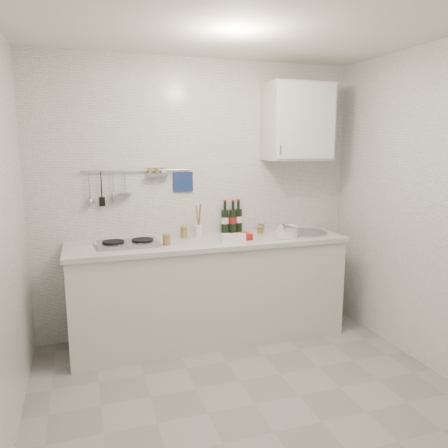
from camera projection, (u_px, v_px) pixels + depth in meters
name	position (u px, v px, depth m)	size (l,w,h in m)	color
floor	(255.00, 404.00, 2.98)	(3.00, 3.00, 0.00)	gray
ceiling	(260.00, 12.00, 2.53)	(3.00, 3.00, 0.00)	silver
back_wall	(200.00, 198.00, 4.06)	(3.00, 0.02, 2.50)	silver
wall_right	(446.00, 213.00, 3.21)	(0.02, 2.80, 2.50)	silver
counter	(210.00, 292.00, 3.93)	(2.44, 0.64, 0.96)	beige
wall_rail	(135.00, 182.00, 3.81)	(0.98, 0.09, 0.34)	#93969B
wall_cabinet	(298.00, 122.00, 4.04)	(0.60, 0.38, 0.70)	beige
plate_stack_hob	(114.00, 243.00, 3.64)	(0.33, 0.32, 0.03)	#4C65AC
plate_stack_sink	(287.00, 232.00, 3.95)	(0.24, 0.22, 0.10)	white
wine_bottles	(232.00, 216.00, 4.13)	(0.21, 0.11, 0.31)	black
butter_dish	(234.00, 238.00, 3.77)	(0.21, 0.10, 0.06)	white
strawberry_punnet	(243.00, 236.00, 3.84)	(0.13, 0.13, 0.05)	red
utensil_crock	(199.00, 229.00, 3.95)	(0.07, 0.07, 0.30)	white
jar_a	(184.00, 232.00, 3.92)	(0.07, 0.07, 0.11)	olive
jar_b	(261.00, 227.00, 4.21)	(0.06, 0.06, 0.08)	olive
jar_c	(260.00, 230.00, 4.12)	(0.06, 0.06, 0.07)	olive
jar_d	(167.00, 239.00, 3.63)	(0.07, 0.07, 0.10)	olive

